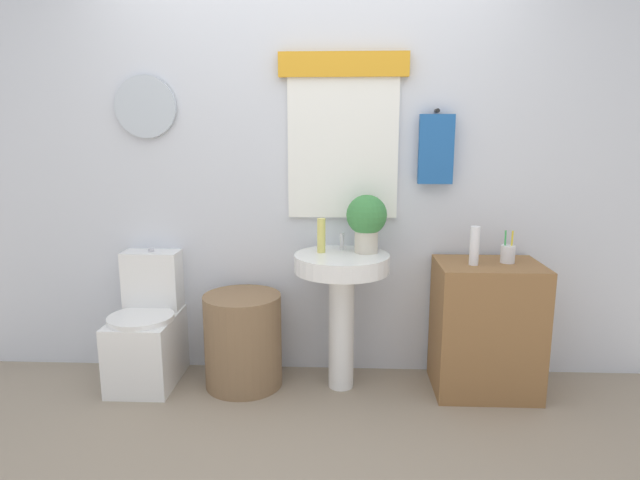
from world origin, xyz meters
name	(u,v)px	position (x,y,z in m)	size (l,w,h in m)	color
ground_plane	(294,473)	(0.00, 0.00, 0.00)	(8.00, 8.00, 0.00)	gray
back_wall	(310,164)	(0.00, 1.15, 1.31)	(4.40, 0.18, 2.60)	silver
toilet	(148,333)	(-0.97, 0.88, 0.30)	(0.38, 0.51, 0.80)	white
laundry_hamper	(243,340)	(-0.38, 0.85, 0.28)	(0.46, 0.46, 0.56)	#846647
pedestal_sink	(342,287)	(0.20, 0.85, 0.62)	(0.55, 0.55, 0.81)	white
faucet	(342,242)	(0.20, 0.97, 0.86)	(0.03, 0.03, 0.10)	silver
wooden_cabinet	(486,327)	(1.04, 0.85, 0.38)	(0.58, 0.44, 0.77)	olive
soap_bottle	(321,235)	(0.08, 0.90, 0.91)	(0.05, 0.05, 0.20)	#DBD166
potted_plant	(367,219)	(0.34, 0.91, 1.01)	(0.23, 0.23, 0.34)	beige
lotion_bottle	(474,246)	(0.94, 0.81, 0.88)	(0.05, 0.05, 0.22)	white
toothbrush_cup	(508,254)	(1.14, 0.87, 0.82)	(0.08, 0.08, 0.19)	silver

